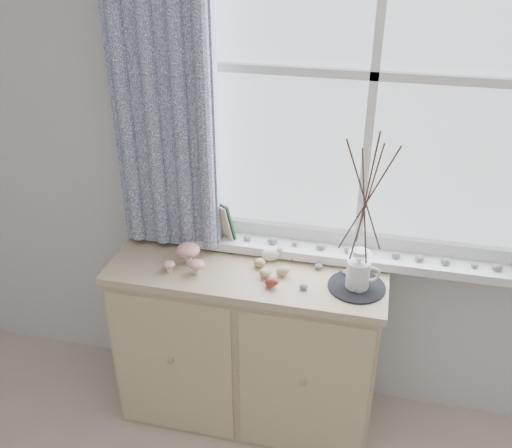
% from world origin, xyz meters
% --- Properties ---
extents(sideboard, '(1.20, 0.45, 0.85)m').
position_xyz_m(sideboard, '(-0.15, 1.75, 0.43)').
color(sideboard, '#C7AA8B').
rests_on(sideboard, ground).
extents(botanical_book, '(0.35, 0.15, 0.24)m').
position_xyz_m(botanical_book, '(-0.39, 1.87, 0.97)').
color(botanical_book, '#20432C').
rests_on(botanical_book, sideboard).
extents(toadstool_cluster, '(0.18, 0.16, 0.10)m').
position_xyz_m(toadstool_cluster, '(-0.40, 1.71, 0.91)').
color(toadstool_cluster, beige).
rests_on(toadstool_cluster, sideboard).
extents(wooden_eggs, '(0.16, 0.17, 0.06)m').
position_xyz_m(wooden_eggs, '(-0.04, 1.71, 0.87)').
color(wooden_eggs, tan).
rests_on(wooden_eggs, sideboard).
extents(songbird_figurine, '(0.14, 0.10, 0.06)m').
position_xyz_m(songbird_figurine, '(-0.06, 1.84, 0.88)').
color(songbird_figurine, white).
rests_on(songbird_figurine, sideboard).
extents(crocheted_doily, '(0.24, 0.24, 0.01)m').
position_xyz_m(crocheted_doily, '(0.32, 1.72, 0.85)').
color(crocheted_doily, black).
rests_on(crocheted_doily, sideboard).
extents(twig_pitcher, '(0.30, 0.30, 0.72)m').
position_xyz_m(twig_pitcher, '(0.32, 1.72, 1.26)').
color(twig_pitcher, silver).
rests_on(twig_pitcher, crocheted_doily).
extents(sideboard_pebbles, '(0.34, 0.23, 0.02)m').
position_xyz_m(sideboard_pebbles, '(0.18, 1.76, 0.86)').
color(sideboard_pebbles, gray).
rests_on(sideboard_pebbles, sideboard).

